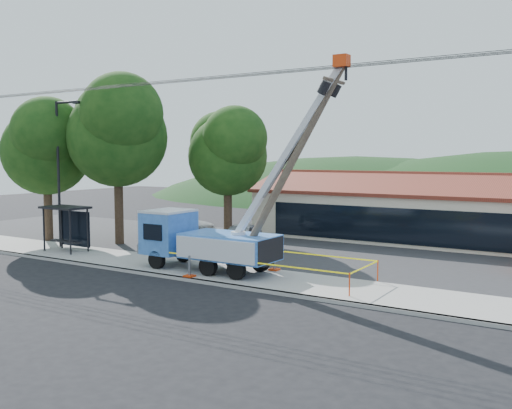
{
  "coord_description": "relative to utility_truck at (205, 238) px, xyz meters",
  "views": [
    {
      "loc": [
        14.66,
        -18.08,
        5.79
      ],
      "look_at": [
        0.22,
        5.0,
        3.41
      ],
      "focal_mm": 40.0,
      "sensor_mm": 36.0,
      "label": 1
    }
  ],
  "objects": [
    {
      "name": "ground",
      "position": [
        2.08,
        -4.02,
        -1.72
      ],
      "size": [
        120.0,
        120.0,
        0.0
      ],
      "primitive_type": "plane",
      "color": "black",
      "rests_on": "ground"
    },
    {
      "name": "curb",
      "position": [
        2.08,
        -1.92,
        -1.64
      ],
      "size": [
        60.0,
        0.25,
        0.15
      ],
      "primitive_type": "cube",
      "color": "#A19F97",
      "rests_on": "ground"
    },
    {
      "name": "sidewalk",
      "position": [
        2.08,
        -0.02,
        -1.64
      ],
      "size": [
        60.0,
        4.0,
        0.15
      ],
      "primitive_type": "cube",
      "color": "#A19F97",
      "rests_on": "ground"
    },
    {
      "name": "parking_lot",
      "position": [
        2.08,
        7.98,
        -1.67
      ],
      "size": [
        60.0,
        12.0,
        0.1
      ],
      "primitive_type": "cube",
      "color": "#28282B",
      "rests_on": "ground"
    },
    {
      "name": "strip_mall",
      "position": [
        6.08,
        15.96,
        0.16
      ],
      "size": [
        22.5,
        8.53,
        4.67
      ],
      "color": "beige",
      "rests_on": "ground"
    },
    {
      "name": "streetlight",
      "position": [
        -11.7,
        0.98,
        3.59
      ],
      "size": [
        2.13,
        0.22,
        9.0
      ],
      "color": "black",
      "rests_on": "ground"
    },
    {
      "name": "tree_west_near",
      "position": [
        -9.92,
        3.98,
        5.81
      ],
      "size": [
        7.56,
        6.72,
        10.8
      ],
      "color": "#332316",
      "rests_on": "ground"
    },
    {
      "name": "tree_west_far",
      "position": [
        -14.92,
        2.48,
        4.82
      ],
      "size": [
        6.84,
        6.08,
        9.48
      ],
      "color": "#332316",
      "rests_on": "ground"
    },
    {
      "name": "tree_lot",
      "position": [
        -4.92,
        8.98,
        4.49
      ],
      "size": [
        6.3,
        5.6,
        8.94
      ],
      "color": "#332316",
      "rests_on": "ground"
    },
    {
      "name": "hill_west",
      "position": [
        -12.92,
        50.98,
        -1.72
      ],
      "size": [
        78.4,
        56.0,
        28.0
      ],
      "primitive_type": "ellipsoid",
      "color": "#143915",
      "rests_on": "ground"
    },
    {
      "name": "utility_truck",
      "position": [
        0.0,
        0.0,
        0.0
      ],
      "size": [
        10.92,
        3.82,
        9.7
      ],
      "color": "black",
      "rests_on": "ground"
    },
    {
      "name": "leaning_pole",
      "position": [
        4.68,
        0.07,
        3.64
      ],
      "size": [
        5.82,
        1.95,
        9.63
      ],
      "color": "#4D3D32",
      "rests_on": "ground"
    },
    {
      "name": "bus_shelter",
      "position": [
        -10.21,
        0.18,
        0.37
      ],
      "size": [
        2.74,
        1.7,
        2.63
      ],
      "rotation": [
        0.0,
        0.0,
        -0.01
      ],
      "color": "black",
      "rests_on": "ground"
    },
    {
      "name": "caution_tape",
      "position": [
        2.89,
        0.48,
        -0.86
      ],
      "size": [
        10.35,
        3.3,
        0.95
      ],
      "color": "#E83A0C",
      "rests_on": "ground"
    },
    {
      "name": "car_silver",
      "position": [
        -1.82,
        5.81,
        -1.72
      ],
      "size": [
        3.27,
        5.1,
        1.62
      ],
      "primitive_type": "imported",
      "rotation": [
        0.0,
        0.0,
        0.31
      ],
      "color": "#9FA1A6",
      "rests_on": "ground"
    },
    {
      "name": "car_white",
      "position": [
        -9.38,
        9.55,
        -1.72
      ],
      "size": [
        5.42,
        3.41,
        1.47
      ],
      "primitive_type": "imported",
      "rotation": [
        0.0,
        0.0,
        1.86
      ],
      "color": "silver",
      "rests_on": "ground"
    }
  ]
}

